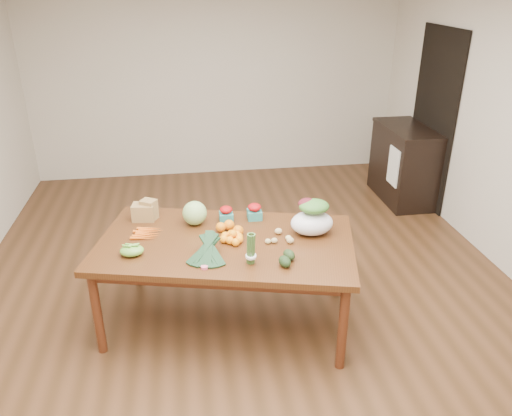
{
  "coord_description": "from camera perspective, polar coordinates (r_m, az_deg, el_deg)",
  "views": [
    {
      "loc": [
        -0.48,
        -3.86,
        2.6
      ],
      "look_at": [
        0.1,
        0.0,
        0.78
      ],
      "focal_mm": 35.0,
      "sensor_mm": 36.0,
      "label": 1
    }
  ],
  "objects": [
    {
      "name": "floor",
      "position": [
        4.68,
        -1.21,
        -8.8
      ],
      "size": [
        6.0,
        6.0,
        0.0
      ],
      "primitive_type": "plane",
      "color": "#52321C",
      "rests_on": "ground"
    },
    {
      "name": "room_walls",
      "position": [
        4.09,
        -1.38,
        7.14
      ],
      "size": [
        5.02,
        6.02,
        2.7
      ],
      "color": "beige",
      "rests_on": "floor"
    },
    {
      "name": "dining_table",
      "position": [
        4.05,
        -3.36,
        -8.42
      ],
      "size": [
        2.16,
        1.53,
        0.75
      ],
      "primitive_type": "cube",
      "rotation": [
        0.0,
        0.0,
        -0.24
      ],
      "color": "#472510",
      "rests_on": "floor"
    },
    {
      "name": "doorway_dark",
      "position": [
        6.4,
        19.57,
        9.55
      ],
      "size": [
        0.02,
        1.0,
        2.1
      ],
      "primitive_type": "cube",
      "color": "black",
      "rests_on": "floor"
    },
    {
      "name": "cabinet",
      "position": [
        6.52,
        16.5,
        4.88
      ],
      "size": [
        0.52,
        1.02,
        0.94
      ],
      "primitive_type": "cube",
      "color": "black",
      "rests_on": "floor"
    },
    {
      "name": "dish_towel",
      "position": [
        6.15,
        15.43,
        4.59
      ],
      "size": [
        0.02,
        0.28,
        0.45
      ],
      "primitive_type": "cube",
      "color": "white",
      "rests_on": "cabinet"
    },
    {
      "name": "paper_bag",
      "position": [
        4.24,
        -12.73,
        -0.27
      ],
      "size": [
        0.28,
        0.25,
        0.17
      ],
      "primitive_type": null,
      "rotation": [
        0.0,
        0.0,
        -0.24
      ],
      "color": "olive",
      "rests_on": "dining_table"
    },
    {
      "name": "cabbage",
      "position": [
        4.09,
        -7.02,
        -0.58
      ],
      "size": [
        0.2,
        0.2,
        0.2
      ],
      "primitive_type": "sphere",
      "color": "#B9DD7F",
      "rests_on": "dining_table"
    },
    {
      "name": "strawberry_basket_a",
      "position": [
        4.15,
        -3.43,
        -0.8
      ],
      "size": [
        0.13,
        0.13,
        0.1
      ],
      "primitive_type": null,
      "rotation": [
        0.0,
        0.0,
        -0.24
      ],
      "color": "#B90C0D",
      "rests_on": "dining_table"
    },
    {
      "name": "strawberry_basket_b",
      "position": [
        4.17,
        -0.17,
        -0.55
      ],
      "size": [
        0.14,
        0.14,
        0.11
      ],
      "primitive_type": null,
      "rotation": [
        0.0,
        0.0,
        -0.24
      ],
      "color": "#BB0C12",
      "rests_on": "dining_table"
    },
    {
      "name": "orange_a",
      "position": [
        3.98,
        -4.04,
        -2.19
      ],
      "size": [
        0.08,
        0.08,
        0.08
      ],
      "primitive_type": "sphere",
      "color": "#EE5C0E",
      "rests_on": "dining_table"
    },
    {
      "name": "orange_b",
      "position": [
        4.0,
        -3.09,
        -1.94
      ],
      "size": [
        0.08,
        0.08,
        0.08
      ],
      "primitive_type": "sphere",
      "color": "orange",
      "rests_on": "dining_table"
    },
    {
      "name": "orange_c",
      "position": [
        3.9,
        -2.07,
        -2.62
      ],
      "size": [
        0.09,
        0.09,
        0.09
      ],
      "primitive_type": "sphere",
      "color": "orange",
      "rests_on": "dining_table"
    },
    {
      "name": "mandarin_cluster",
      "position": [
        3.82,
        -2.66,
        -3.16
      ],
      "size": [
        0.22,
        0.22,
        0.1
      ],
      "primitive_type": null,
      "rotation": [
        0.0,
        0.0,
        -0.24
      ],
      "color": "orange",
      "rests_on": "dining_table"
    },
    {
      "name": "carrots",
      "position": [
        4.02,
        -12.34,
        -2.83
      ],
      "size": [
        0.27,
        0.26,
        0.03
      ],
      "primitive_type": null,
      "rotation": [
        0.0,
        0.0,
        -0.24
      ],
      "color": "orange",
      "rests_on": "dining_table"
    },
    {
      "name": "snap_pea_bag",
      "position": [
        3.75,
        -14.01,
        -4.74
      ],
      "size": [
        0.18,
        0.13,
        0.08
      ],
      "primitive_type": "ellipsoid",
      "color": "#72B63D",
      "rests_on": "dining_table"
    },
    {
      "name": "kale_bunch",
      "position": [
        3.56,
        -5.66,
        -4.96
      ],
      "size": [
        0.41,
        0.47,
        0.16
      ],
      "primitive_type": null,
      "rotation": [
        0.0,
        0.0,
        -0.24
      ],
      "color": "black",
      "rests_on": "dining_table"
    },
    {
      "name": "asparagus_bundle",
      "position": [
        3.49,
        -0.59,
        -4.66
      ],
      "size": [
        0.11,
        0.13,
        0.26
      ],
      "primitive_type": null,
      "rotation": [
        0.15,
        0.0,
        -0.24
      ],
      "color": "#436F33",
      "rests_on": "dining_table"
    },
    {
      "name": "potato_a",
      "position": [
        3.8,
        1.38,
        -3.82
      ],
      "size": [
        0.05,
        0.04,
        0.04
      ],
      "primitive_type": "ellipsoid",
      "color": "tan",
      "rests_on": "dining_table"
    },
    {
      "name": "potato_b",
      "position": [
        3.81,
        2.11,
        -3.74
      ],
      "size": [
        0.05,
        0.04,
        0.04
      ],
      "primitive_type": "ellipsoid",
      "color": "tan",
      "rests_on": "dining_table"
    },
    {
      "name": "potato_c",
      "position": [
        3.86,
        3.73,
        -3.43
      ],
      "size": [
        0.05,
        0.04,
        0.04
      ],
      "primitive_type": "ellipsoid",
      "color": "#D8CA7C",
      "rests_on": "dining_table"
    },
    {
      "name": "potato_d",
      "position": [
        3.94,
        2.58,
        -2.67
      ],
      "size": [
        0.06,
        0.05,
        0.05
      ],
      "primitive_type": "ellipsoid",
      "color": "tan",
      "rests_on": "dining_table"
    },
    {
      "name": "potato_e",
      "position": [
        3.81,
        3.94,
        -3.72
      ],
      "size": [
        0.06,
        0.05,
        0.05
      ],
      "primitive_type": "ellipsoid",
      "color": "tan",
      "rests_on": "dining_table"
    },
    {
      "name": "avocado_a",
      "position": [
        3.51,
        3.31,
        -6.13
      ],
      "size": [
        0.11,
        0.13,
        0.08
      ],
      "primitive_type": "ellipsoid",
      "rotation": [
        0.0,
        0.0,
        0.3
      ],
      "color": "black",
      "rests_on": "dining_table"
    },
    {
      "name": "avocado_b",
      "position": [
        3.6,
        3.79,
        -5.37
      ],
      "size": [
        0.1,
        0.13,
        0.08
      ],
      "primitive_type": "ellipsoid",
      "rotation": [
        0.0,
        0.0,
        0.3
      ],
      "color": "black",
      "rests_on": "dining_table"
    },
    {
      "name": "salad_bag",
      "position": [
        3.92,
        6.42,
        -1.23
      ],
      "size": [
        0.39,
        0.33,
        0.26
      ],
      "primitive_type": null,
      "rotation": [
        0.0,
        0.0,
        -0.24
      ],
      "color": "white",
      "rests_on": "dining_table"
    }
  ]
}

